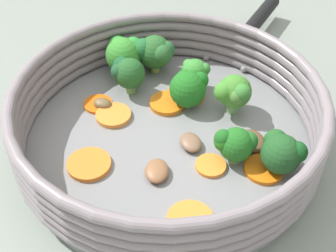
# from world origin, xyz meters

# --- Properties ---
(ground_plane) EXTENTS (4.00, 4.00, 0.00)m
(ground_plane) POSITION_xyz_m (0.00, 0.00, 0.00)
(ground_plane) COLOR gray
(skillet) EXTENTS (0.32, 0.32, 0.02)m
(skillet) POSITION_xyz_m (0.00, 0.00, 0.01)
(skillet) COLOR gray
(skillet) RESTS_ON ground_plane
(skillet_rim_wall) EXTENTS (0.34, 0.34, 0.06)m
(skillet_rim_wall) POSITION_xyz_m (0.00, 0.00, 0.05)
(skillet_rim_wall) COLOR gray
(skillet_rim_wall) RESTS_ON skillet
(skillet_handle) EXTENTS (0.03, 0.17, 0.02)m
(skillet_handle) POSITION_xyz_m (0.01, -0.25, 0.03)
(skillet_handle) COLOR black
(skillet_handle) RESTS_ON skillet
(skillet_rivet_left) EXTENTS (0.01, 0.01, 0.01)m
(skillet_rivet_left) POSITION_xyz_m (-0.02, -0.15, 0.02)
(skillet_rivet_left) COLOR gray
(skillet_rivet_left) RESTS_ON skillet
(skillet_rivet_right) EXTENTS (0.01, 0.01, 0.01)m
(skillet_rivet_right) POSITION_xyz_m (0.04, -0.15, 0.02)
(skillet_rivet_right) COLOR gray
(skillet_rivet_right) RESTS_ON skillet
(carrot_slice_0) EXTENTS (0.06, 0.06, 0.00)m
(carrot_slice_0) POSITION_xyz_m (0.02, -0.07, 0.02)
(carrot_slice_0) COLOR orange
(carrot_slice_0) RESTS_ON skillet
(carrot_slice_1) EXTENTS (0.06, 0.06, 0.00)m
(carrot_slice_1) POSITION_xyz_m (-0.11, -0.01, 0.02)
(carrot_slice_1) COLOR orange
(carrot_slice_1) RESTS_ON skillet
(carrot_slice_2) EXTENTS (0.06, 0.06, 0.01)m
(carrot_slice_2) POSITION_xyz_m (0.03, -0.04, 0.02)
(carrot_slice_2) COLOR orange
(carrot_slice_2) RESTS_ON skillet
(carrot_slice_3) EXTENTS (0.07, 0.07, 0.01)m
(carrot_slice_3) POSITION_xyz_m (0.05, 0.08, 0.02)
(carrot_slice_3) COLOR orange
(carrot_slice_3) RESTS_ON skillet
(carrot_slice_4) EXTENTS (0.04, 0.04, 0.00)m
(carrot_slice_4) POSITION_xyz_m (-0.06, 0.02, 0.02)
(carrot_slice_4) COLOR orange
(carrot_slice_4) RESTS_ON skillet
(carrot_slice_5) EXTENTS (0.06, 0.06, 0.00)m
(carrot_slice_5) POSITION_xyz_m (-0.08, 0.09, 0.02)
(carrot_slice_5) COLOR orange
(carrot_slice_5) RESTS_ON skillet
(carrot_slice_6) EXTENTS (0.04, 0.04, 0.00)m
(carrot_slice_6) POSITION_xyz_m (0.10, 0.00, 0.02)
(carrot_slice_6) COLOR orange
(carrot_slice_6) RESTS_ON skillet
(carrot_slice_7) EXTENTS (0.05, 0.05, 0.01)m
(carrot_slice_7) POSITION_xyz_m (0.07, 0.01, 0.02)
(carrot_slice_7) COLOR orange
(carrot_slice_7) RESTS_ON skillet
(broccoli_floret_0) EXTENTS (0.05, 0.05, 0.05)m
(broccoli_floret_0) POSITION_xyz_m (0.11, -0.07, 0.05)
(broccoli_floret_0) COLOR #84B162
(broccoli_floret_0) RESTS_ON skillet
(broccoli_floret_1) EXTENTS (0.05, 0.04, 0.05)m
(broccoli_floret_1) POSITION_xyz_m (0.08, -0.09, 0.05)
(broccoli_floret_1) COLOR #7E9C4F
(broccoli_floret_1) RESTS_ON skillet
(broccoli_floret_2) EXTENTS (0.05, 0.04, 0.04)m
(broccoli_floret_2) POSITION_xyz_m (-0.12, -0.02, 0.04)
(broccoli_floret_2) COLOR #608F56
(broccoli_floret_2) RESTS_ON skillet
(broccoli_floret_3) EXTENTS (0.04, 0.04, 0.05)m
(broccoli_floret_3) POSITION_xyz_m (0.01, -0.06, 0.04)
(broccoli_floret_3) COLOR #7E9D59
(broccoli_floret_3) RESTS_ON skillet
(broccoli_floret_4) EXTENTS (0.04, 0.04, 0.04)m
(broccoli_floret_4) POSITION_xyz_m (-0.08, -0.01, 0.04)
(broccoli_floret_4) COLOR #8BAD65
(broccoli_floret_4) RESTS_ON skillet
(broccoli_floret_5) EXTENTS (0.04, 0.04, 0.05)m
(broccoli_floret_5) POSITION_xyz_m (0.08, -0.04, 0.05)
(broccoli_floret_5) COLOR #6D9650
(broccoli_floret_5) RESTS_ON skillet
(broccoli_floret_6) EXTENTS (0.04, 0.03, 0.04)m
(broccoli_floret_6) POSITION_xyz_m (0.02, -0.09, 0.04)
(broccoli_floret_6) COLOR #5C8C42
(broccoli_floret_6) RESTS_ON skillet
(broccoli_floret_7) EXTENTS (0.04, 0.04, 0.05)m
(broccoli_floret_7) POSITION_xyz_m (-0.04, -0.07, 0.05)
(broccoli_floret_7) COLOR #7AB069
(broccoli_floret_7) RESTS_ON skillet
(mushroom_piece_0) EXTENTS (0.04, 0.04, 0.01)m
(mushroom_piece_0) POSITION_xyz_m (-0.09, -0.04, 0.02)
(mushroom_piece_0) COLOR brown
(mushroom_piece_0) RESTS_ON skillet
(mushroom_piece_1) EXTENTS (0.04, 0.04, 0.01)m
(mushroom_piece_1) POSITION_xyz_m (-0.02, 0.05, 0.02)
(mushroom_piece_1) COLOR #8D5E3C
(mushroom_piece_1) RESTS_ON skillet
(mushroom_piece_2) EXTENTS (0.03, 0.02, 0.01)m
(mushroom_piece_2) POSITION_xyz_m (0.09, 0.00, 0.02)
(mushroom_piece_2) COLOR brown
(mushroom_piece_2) RESTS_ON skillet
(mushroom_piece_3) EXTENTS (0.04, 0.04, 0.01)m
(mushroom_piece_3) POSITION_xyz_m (-0.03, -0.00, 0.02)
(mushroom_piece_3) COLOR brown
(mushroom_piece_3) RESTS_ON skillet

